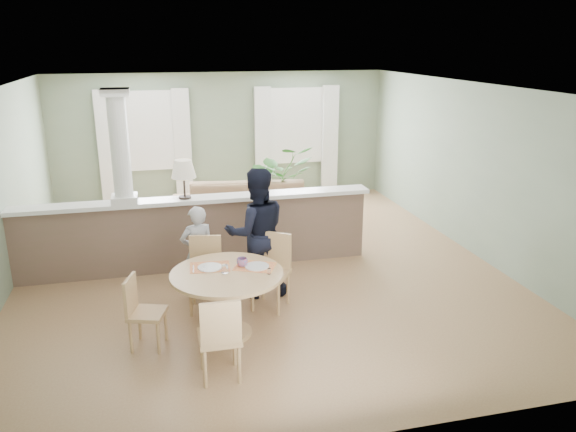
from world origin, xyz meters
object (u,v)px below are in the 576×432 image
object	(u,v)px
chair_near	(220,335)
chair_far_man	(273,267)
houseplant	(278,181)
sofa	(248,208)
chair_far_boy	(205,270)
man_person	(257,233)
chair_side	(141,309)
child_person	(198,252)
dining_table	(228,285)

from	to	relation	value
chair_near	chair_far_man	bearing A→B (deg)	-118.74
houseplant	chair_near	distance (m)	5.64
sofa	chair_far_boy	distance (m)	3.17
chair_far_man	man_person	bearing A→B (deg)	141.62
sofa	chair_far_man	size ratio (longest dim) A/B	2.88
chair_far_man	chair_side	xyz separation A→B (m)	(-1.64, -0.67, -0.07)
sofa	child_person	xyz separation A→B (m)	(-1.13, -2.61, 0.23)
chair_far_man	child_person	size ratio (longest dim) A/B	0.76
chair_far_boy	chair_far_man	distance (m)	0.86
sofa	chair_far_boy	xyz separation A→B (m)	(-1.07, -2.98, 0.12)
houseplant	chair_far_boy	world-z (taller)	houseplant
dining_table	child_person	size ratio (longest dim) A/B	1.03
child_person	man_person	size ratio (longest dim) A/B	0.72
sofa	man_person	size ratio (longest dim) A/B	1.59
chair_far_boy	chair_far_man	size ratio (longest dim) A/B	0.98
chair_far_boy	chair_far_man	world-z (taller)	chair_far_man
man_person	chair_far_boy	bearing A→B (deg)	18.57
sofa	houseplant	size ratio (longest dim) A/B	1.94
chair_far_boy	child_person	size ratio (longest dim) A/B	0.75
chair_far_boy	chair_near	size ratio (longest dim) A/B	1.01
chair_far_man	chair_near	size ratio (longest dim) A/B	1.03
chair_far_man	child_person	xyz separation A→B (m)	(-0.91, 0.51, 0.10)
houseplant	child_person	distance (m)	3.76
chair_near	child_person	world-z (taller)	child_person
chair_far_man	chair_near	xyz separation A→B (m)	(-0.87, -1.55, -0.02)
dining_table	chair_side	xyz separation A→B (m)	(-0.98, -0.05, -0.16)
child_person	man_person	distance (m)	0.82
child_person	chair_near	bearing A→B (deg)	80.04
houseplant	child_person	bearing A→B (deg)	-119.31
chair_far_man	chair_side	bearing A→B (deg)	-123.85
houseplant	man_person	bearing A→B (deg)	-107.38
houseplant	chair_side	size ratio (longest dim) A/B	1.70
dining_table	chair_far_man	distance (m)	0.91
chair_far_boy	chair_far_man	xyz separation A→B (m)	(0.85, -0.14, 0.01)
chair_side	dining_table	bearing A→B (deg)	-69.78
dining_table	chair_far_boy	world-z (taller)	chair_far_boy
chair_far_boy	chair_near	distance (m)	1.69
houseplant	chair_far_boy	bearing A→B (deg)	-116.00
chair_far_boy	houseplant	bearing A→B (deg)	74.72
sofa	chair_side	distance (m)	4.23
chair_far_boy	man_person	xyz separation A→B (m)	(0.72, 0.26, 0.36)
chair_side	sofa	bearing A→B (deg)	-9.05
chair_far_boy	man_person	distance (m)	0.84
dining_table	chair_far_boy	bearing A→B (deg)	103.65
chair_far_man	man_person	distance (m)	0.54
chair_near	chair_side	world-z (taller)	chair_near
chair_far_boy	child_person	bearing A→B (deg)	109.94
sofa	chair_near	size ratio (longest dim) A/B	2.98
sofa	man_person	xyz separation A→B (m)	(-0.35, -2.72, 0.47)
houseplant	chair_far_man	xyz separation A→B (m)	(-0.93, -3.79, -0.18)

